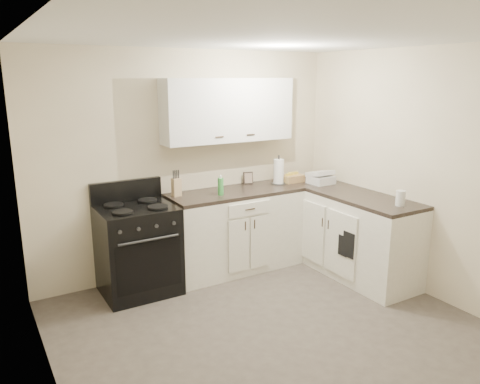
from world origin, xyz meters
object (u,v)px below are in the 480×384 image
knife_block (176,187)px  countertop_grill (321,180)px  paper_towel (279,172)px  stove (138,250)px  wicker_basket (293,178)px

knife_block → countertop_grill: 1.79m
paper_towel → countertop_grill: size_ratio=1.12×
stove → wicker_basket: (2.02, 0.06, 0.52)m
knife_block → paper_towel: 1.31m
stove → countertop_grill: (2.26, -0.19, 0.53)m
paper_towel → stove: bearing=-177.9°
paper_towel → countertop_grill: 0.53m
wicker_basket → countertop_grill: bearing=-46.1°
stove → paper_towel: 1.92m
stove → knife_block: size_ratio=4.69×
paper_towel → countertop_grill: paper_towel is taller
knife_block → countertop_grill: knife_block is taller
wicker_basket → stove: bearing=-178.2°
stove → paper_towel: (1.81, 0.07, 0.63)m
wicker_basket → countertop_grill: (0.24, -0.25, 0.01)m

